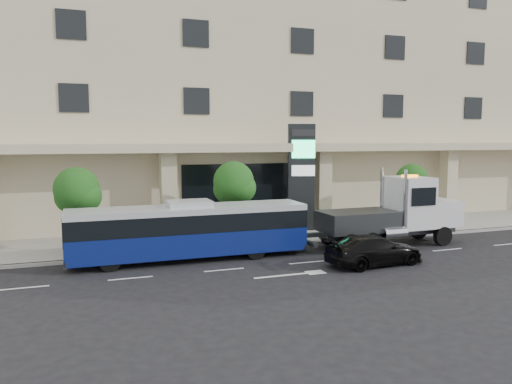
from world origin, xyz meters
TOP-DOWN VIEW (x-y plane):
  - ground at (0.00, 0.00)m, footprint 120.00×120.00m
  - sidewalk at (0.00, 5.00)m, footprint 120.00×6.00m
  - curb at (0.00, 2.00)m, footprint 120.00×0.30m
  - convention_center at (-0.00, 15.42)m, footprint 60.00×17.60m
  - tree_left at (-9.97, 3.59)m, footprint 2.27×2.20m
  - tree_mid at (-1.97, 3.59)m, footprint 2.28×2.20m
  - tree_right at (9.53, 3.59)m, footprint 2.10×2.00m
  - city_bus at (-5.03, 0.87)m, footprint 11.19×2.37m
  - tow_truck at (6.15, 0.39)m, footprint 9.11×2.42m
  - black_sedan at (2.71, -2.88)m, footprint 4.84×2.30m
  - signage_pylon at (2.89, 5.54)m, footprint 1.70×1.04m

SIDE VIEW (x-z plane):
  - ground at x=0.00m, z-range 0.00..0.00m
  - sidewalk at x=0.00m, z-range 0.00..0.15m
  - curb at x=0.00m, z-range 0.00..0.15m
  - black_sedan at x=2.71m, z-range 0.00..1.36m
  - city_bus at x=-5.03m, z-range 0.02..2.86m
  - tow_truck at x=6.15m, z-range -0.37..3.78m
  - tree_right at x=9.53m, z-range 1.01..5.06m
  - tree_left at x=-9.97m, z-range 1.00..5.22m
  - tree_mid at x=-1.97m, z-range 1.07..5.45m
  - signage_pylon at x=2.89m, z-range 0.20..6.67m
  - convention_center at x=0.00m, z-range -0.03..19.97m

